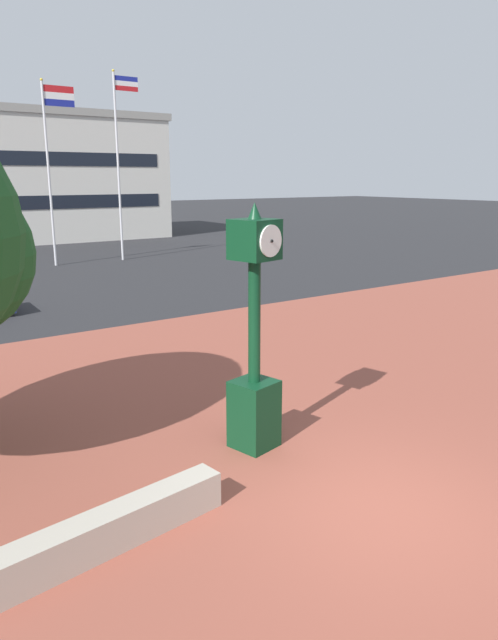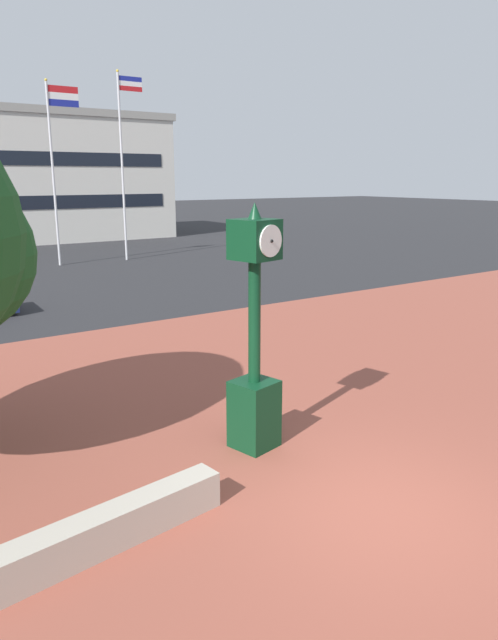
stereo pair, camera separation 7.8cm
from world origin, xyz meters
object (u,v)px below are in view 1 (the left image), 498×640
object	(u,v)px
street_clock	(254,352)
flagpole_primary	(51,159)
civic_building	(5,177)
flagpole_secondary	(119,156)

from	to	relation	value
street_clock	flagpole_primary	bearing A→B (deg)	67.33
flagpole_primary	civic_building	world-z (taller)	flagpole_primary
flagpole_secondary	civic_building	distance (m)	15.16
flagpole_primary	flagpole_secondary	xyz separation A→B (m)	(3.62, 0.00, 0.17)
street_clock	civic_building	size ratio (longest dim) A/B	0.19
street_clock	flagpole_primary	size ratio (longest dim) A/B	0.45
civic_building	flagpole_secondary	bearing A→B (deg)	-80.61
flagpole_primary	civic_building	bearing A→B (deg)	85.60
flagpole_primary	flagpole_secondary	size ratio (longest dim) A/B	0.92
flagpole_secondary	civic_building	xyz separation A→B (m)	(-2.47, 14.92, -1.03)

